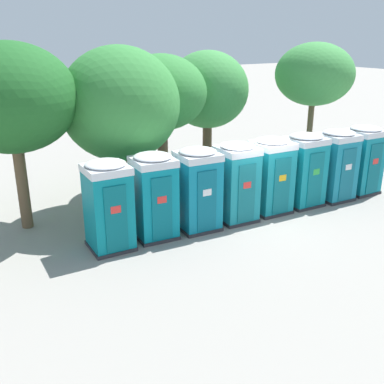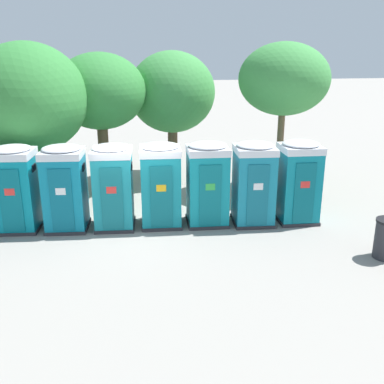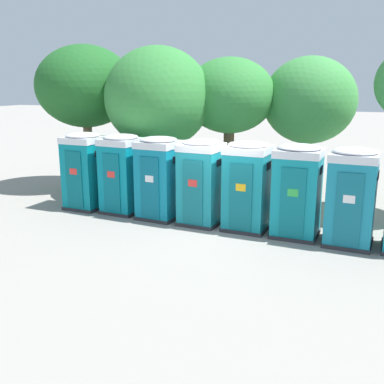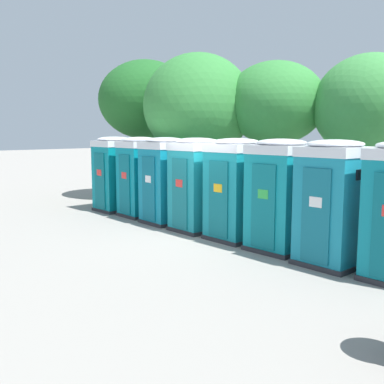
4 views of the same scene
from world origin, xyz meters
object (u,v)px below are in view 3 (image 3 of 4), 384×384
at_px(portapotty_5, 297,190).
at_px(portapotty_0, 85,170).
at_px(portapotty_3, 201,182).
at_px(portapotty_6, 351,197).
at_px(portapotty_4, 247,186).
at_px(street_tree_4, 309,101).
at_px(portapotty_1, 122,173).
at_px(street_tree_3, 230,96).
at_px(street_tree_2, 158,98).
at_px(street_tree_0, 85,87).
at_px(portapotty_2, 159,177).

bearing_deg(portapotty_5, portapotty_0, 176.64).
xyz_separation_m(portapotty_3, portapotty_6, (4.19, -0.34, -0.00)).
height_order(portapotty_4, street_tree_4, street_tree_4).
relative_size(portapotty_1, street_tree_3, 0.50).
bearing_deg(street_tree_4, street_tree_2, -154.11).
bearing_deg(portapotty_6, portapotty_1, 175.05).
xyz_separation_m(portapotty_1, portapotty_4, (4.20, -0.31, -0.00)).
height_order(street_tree_2, street_tree_4, street_tree_2).
bearing_deg(street_tree_2, portapotty_0, -122.23).
xyz_separation_m(portapotty_1, street_tree_2, (0.15, 2.47, 2.30)).
relative_size(street_tree_0, street_tree_4, 1.09).
bearing_deg(portapotty_3, portapotty_2, 176.14).
height_order(portapotty_0, portapotty_6, same).
height_order(portapotty_1, portapotty_5, same).
distance_m(portapotty_0, street_tree_4, 8.49).
relative_size(portapotty_1, street_tree_0, 0.46).
height_order(portapotty_1, portapotty_2, same).
relative_size(portapotty_4, street_tree_0, 0.46).
bearing_deg(portapotty_5, portapotty_6, -7.73).
xyz_separation_m(street_tree_0, street_tree_4, (8.22, 2.17, -0.50)).
relative_size(portapotty_3, street_tree_4, 0.50).
relative_size(portapotty_3, portapotty_4, 1.00).
relative_size(portapotty_0, street_tree_2, 0.47).
height_order(portapotty_0, street_tree_2, street_tree_2).
xyz_separation_m(portapotty_0, portapotty_3, (4.20, -0.26, 0.00)).
bearing_deg(street_tree_2, portapotty_6, -24.24).
bearing_deg(portapotty_4, street_tree_4, 79.40).
height_order(portapotty_0, portapotty_2, same).
bearing_deg(portapotty_5, street_tree_3, 126.60).
xyz_separation_m(portapotty_4, street_tree_2, (-4.04, 2.78, 2.30)).
bearing_deg(portapotty_6, portapotty_4, 173.93).
distance_m(portapotty_2, street_tree_3, 4.78).
relative_size(portapotty_5, street_tree_3, 0.50).
height_order(portapotty_0, street_tree_4, street_tree_4).
bearing_deg(portapotty_4, portapotty_6, -6.07).
xyz_separation_m(portapotty_1, portapotty_6, (6.99, -0.61, -0.00)).
xyz_separation_m(portapotty_5, street_tree_4, (-0.42, 5.32, 2.18)).
relative_size(portapotty_3, street_tree_0, 0.46).
height_order(portapotty_5, street_tree_2, street_tree_2).
height_order(portapotty_4, street_tree_2, street_tree_2).
relative_size(street_tree_3, street_tree_4, 0.99).
relative_size(portapotty_5, street_tree_0, 0.46).
distance_m(portapotty_0, portapotty_5, 7.01).
height_order(portapotty_0, street_tree_0, street_tree_0).
distance_m(portapotty_0, portapotty_1, 1.41).
relative_size(portapotty_4, portapotty_5, 1.00).
height_order(street_tree_2, street_tree_3, street_tree_2).
relative_size(portapotty_0, portapotty_2, 1.00).
height_order(portapotty_1, street_tree_4, street_tree_4).
xyz_separation_m(street_tree_0, street_tree_2, (3.20, -0.26, -0.38)).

